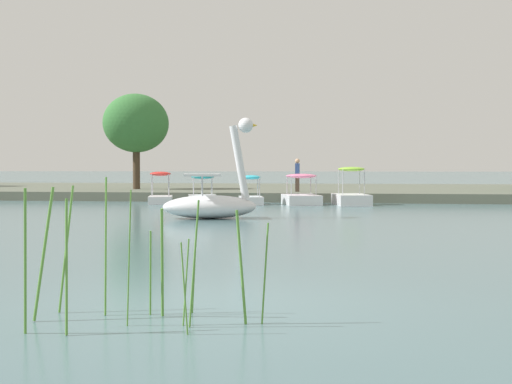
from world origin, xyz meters
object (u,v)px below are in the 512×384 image
Objects in this scene: pedal_boat_pink at (301,195)px; pedal_boat_teal at (203,195)px; pedal_boat_lime at (351,195)px; pedal_boat_cyan at (251,195)px; person_on_path at (297,174)px; swan_boat at (212,201)px; pedal_boat_red at (161,194)px; tree_sapling_by_fence at (136,124)px.

pedal_boat_pink is 1.10× the size of pedal_boat_teal.
pedal_boat_cyan is at bearing -176.36° from pedal_boat_lime.
person_on_path is (-2.70, 3.24, 0.93)m from pedal_boat_lime.
swan_boat is 1.38× the size of pedal_boat_teal.
pedal_boat_teal is (-4.67, 0.22, -0.07)m from pedal_boat_pink.
pedal_boat_pink is at bearing 7.39° from pedal_boat_cyan.
pedal_boat_lime is 1.56× the size of person_on_path.
pedal_boat_lime is 4.32m from person_on_path.
pedal_boat_pink is 1.29× the size of pedal_boat_red.
pedal_boat_teal is at bearing 177.30° from pedal_boat_pink.
pedal_boat_cyan is at bearing 89.51° from swan_boat.
pedal_boat_lime is at bearing 3.64° from pedal_boat_cyan.
pedal_boat_lime is at bearing -26.85° from tree_sapling_by_fence.
pedal_boat_pink is at bearing 74.74° from swan_boat.
pedal_boat_teal is 5.30m from person_on_path.
person_on_path is at bearing 28.84° from pedal_boat_red.
pedal_boat_teal is 0.45× the size of tree_sapling_by_fence.
pedal_boat_red is (-4.32, 0.13, 0.01)m from pedal_boat_cyan.
swan_boat is at bearing -90.49° from pedal_boat_cyan.
swan_boat reaches higher than pedal_boat_cyan.
pedal_boat_red is 1.23× the size of person_on_path.
tree_sapling_by_fence is (-3.25, 6.30, 3.75)m from pedal_boat_red.
pedal_boat_red is at bearing 178.27° from pedal_boat_cyan.
tree_sapling_by_fence is 10.25m from person_on_path.
person_on_path is (-0.42, 3.24, 0.94)m from pedal_boat_pink.
tree_sapling_by_fence is at bearing 153.15° from pedal_boat_lime.
pedal_boat_cyan is at bearing -40.35° from tree_sapling_by_fence.
pedal_boat_teal is (-2.31, 8.86, -0.22)m from swan_boat.
pedal_boat_cyan is (-2.29, -0.30, -0.02)m from pedal_boat_pink.
tree_sapling_by_fence reaches higher than pedal_boat_lime.
swan_boat is at bearing -63.40° from pedal_boat_red.
pedal_boat_pink reaches higher than pedal_boat_teal.
pedal_boat_cyan is (0.07, 8.35, -0.16)m from swan_boat.
pedal_boat_red is 0.38× the size of tree_sapling_by_fence.
swan_boat is 1.67× the size of pedal_boat_cyan.
tree_sapling_by_fence is 3.22× the size of person_on_path.
swan_boat is 12.06m from person_on_path.
tree_sapling_by_fence reaches higher than pedal_boat_red.
pedal_boat_lime reaches higher than pedal_boat_teal.
pedal_boat_pink is at bearing -2.70° from pedal_boat_teal.
swan_boat reaches higher than pedal_boat_pink.
pedal_boat_teal is 1.44× the size of person_on_path.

